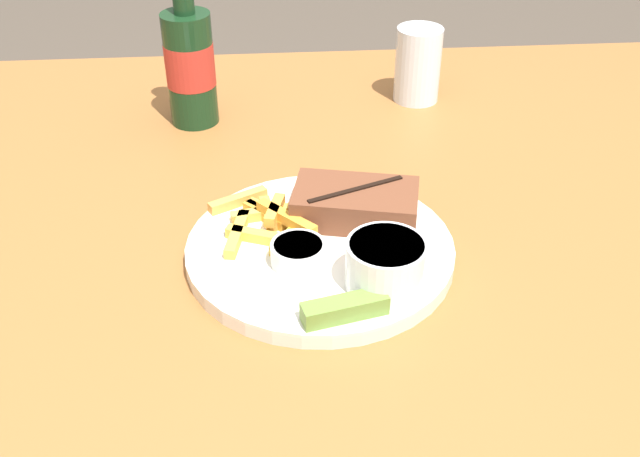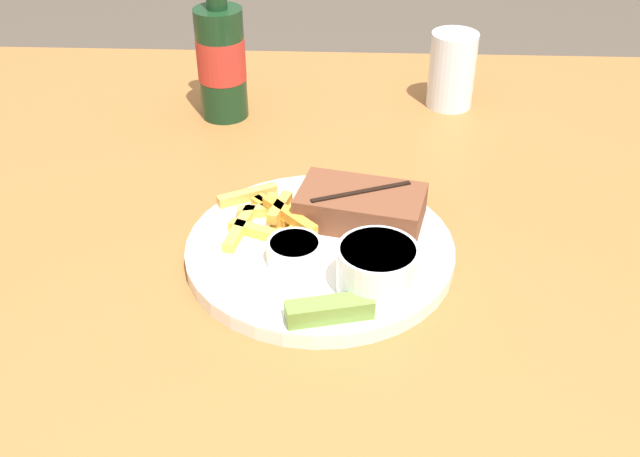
{
  "view_description": "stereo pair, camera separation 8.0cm",
  "coord_description": "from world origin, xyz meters",
  "px_view_note": "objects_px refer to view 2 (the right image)",
  "views": [
    {
      "loc": [
        -0.05,
        -0.66,
        1.25
      ],
      "look_at": [
        0.0,
        0.0,
        0.8
      ],
      "focal_mm": 42.0,
      "sensor_mm": 36.0,
      "label": 1
    },
    {
      "loc": [
        0.03,
        -0.66,
        1.25
      ],
      "look_at": [
        0.0,
        0.0,
        0.8
      ],
      "focal_mm": 42.0,
      "sensor_mm": 36.0,
      "label": 2
    }
  ],
  "objects_px": {
    "dinner_plate": "(320,250)",
    "beer_bottle": "(221,56)",
    "dipping_sauce_cup": "(294,251)",
    "pickle_spear": "(329,310)",
    "drinking_glass": "(452,70)",
    "coleslaw_cup": "(377,267)",
    "fork_utensil": "(255,229)",
    "steak_portion": "(361,206)"
  },
  "relations": [
    {
      "from": "dipping_sauce_cup",
      "to": "pickle_spear",
      "type": "xyz_separation_m",
      "value": [
        0.04,
        -0.09,
        -0.0
      ]
    },
    {
      "from": "dinner_plate",
      "to": "steak_portion",
      "type": "bearing_deg",
      "value": 47.28
    },
    {
      "from": "dinner_plate",
      "to": "steak_portion",
      "type": "xyz_separation_m",
      "value": [
        0.04,
        0.05,
        0.03
      ]
    },
    {
      "from": "dipping_sauce_cup",
      "to": "pickle_spear",
      "type": "relative_size",
      "value": 0.67
    },
    {
      "from": "coleslaw_cup",
      "to": "pickle_spear",
      "type": "bearing_deg",
      "value": -135.11
    },
    {
      "from": "coleslaw_cup",
      "to": "drinking_glass",
      "type": "distance_m",
      "value": 0.48
    },
    {
      "from": "pickle_spear",
      "to": "dipping_sauce_cup",
      "type": "bearing_deg",
      "value": 114.47
    },
    {
      "from": "steak_portion",
      "to": "pickle_spear",
      "type": "distance_m",
      "value": 0.17
    },
    {
      "from": "fork_utensil",
      "to": "dipping_sauce_cup",
      "type": "bearing_deg",
      "value": -32.22
    },
    {
      "from": "steak_portion",
      "to": "fork_utensil",
      "type": "relative_size",
      "value": 1.16
    },
    {
      "from": "steak_portion",
      "to": "drinking_glass",
      "type": "xyz_separation_m",
      "value": [
        0.13,
        0.35,
        0.02
      ]
    },
    {
      "from": "coleslaw_cup",
      "to": "pickle_spear",
      "type": "xyz_separation_m",
      "value": [
        -0.05,
        -0.04,
        -0.02
      ]
    },
    {
      "from": "dinner_plate",
      "to": "dipping_sauce_cup",
      "type": "relative_size",
      "value": 5.05
    },
    {
      "from": "coleslaw_cup",
      "to": "fork_utensil",
      "type": "xyz_separation_m",
      "value": [
        -0.13,
        0.1,
        -0.03
      ]
    },
    {
      "from": "coleslaw_cup",
      "to": "drinking_glass",
      "type": "height_order",
      "value": "drinking_glass"
    },
    {
      "from": "drinking_glass",
      "to": "dinner_plate",
      "type": "bearing_deg",
      "value": -114.37
    },
    {
      "from": "dipping_sauce_cup",
      "to": "beer_bottle",
      "type": "bearing_deg",
      "value": 109.02
    },
    {
      "from": "dipping_sauce_cup",
      "to": "beer_bottle",
      "type": "distance_m",
      "value": 0.4
    },
    {
      "from": "dipping_sauce_cup",
      "to": "fork_utensil",
      "type": "height_order",
      "value": "dipping_sauce_cup"
    },
    {
      "from": "dipping_sauce_cup",
      "to": "drinking_glass",
      "type": "height_order",
      "value": "drinking_glass"
    },
    {
      "from": "coleslaw_cup",
      "to": "dipping_sauce_cup",
      "type": "bearing_deg",
      "value": 153.61
    },
    {
      "from": "dipping_sauce_cup",
      "to": "beer_bottle",
      "type": "height_order",
      "value": "beer_bottle"
    },
    {
      "from": "pickle_spear",
      "to": "beer_bottle",
      "type": "bearing_deg",
      "value": 110.07
    },
    {
      "from": "dinner_plate",
      "to": "pickle_spear",
      "type": "bearing_deg",
      "value": -83.23
    },
    {
      "from": "beer_bottle",
      "to": "drinking_glass",
      "type": "relative_size",
      "value": 2.29
    },
    {
      "from": "dinner_plate",
      "to": "fork_utensil",
      "type": "xyz_separation_m",
      "value": [
        -0.07,
        0.02,
        0.01
      ]
    },
    {
      "from": "dinner_plate",
      "to": "drinking_glass",
      "type": "relative_size",
      "value": 2.6
    },
    {
      "from": "steak_portion",
      "to": "drinking_glass",
      "type": "bearing_deg",
      "value": 68.76
    },
    {
      "from": "beer_bottle",
      "to": "fork_utensil",
      "type": "bearing_deg",
      "value": -75.68
    },
    {
      "from": "dinner_plate",
      "to": "pickle_spear",
      "type": "height_order",
      "value": "pickle_spear"
    },
    {
      "from": "coleslaw_cup",
      "to": "pickle_spear",
      "type": "height_order",
      "value": "coleslaw_cup"
    },
    {
      "from": "coleslaw_cup",
      "to": "drinking_glass",
      "type": "xyz_separation_m",
      "value": [
        0.12,
        0.47,
        0.01
      ]
    },
    {
      "from": "dinner_plate",
      "to": "pickle_spear",
      "type": "xyz_separation_m",
      "value": [
        0.01,
        -0.12,
        0.02
      ]
    },
    {
      "from": "dinner_plate",
      "to": "beer_bottle",
      "type": "height_order",
      "value": "beer_bottle"
    },
    {
      "from": "steak_portion",
      "to": "dipping_sauce_cup",
      "type": "xyz_separation_m",
      "value": [
        -0.07,
        -0.08,
        -0.0
      ]
    },
    {
      "from": "coleslaw_cup",
      "to": "fork_utensil",
      "type": "height_order",
      "value": "coleslaw_cup"
    },
    {
      "from": "dipping_sauce_cup",
      "to": "drinking_glass",
      "type": "xyz_separation_m",
      "value": [
        0.2,
        0.43,
        0.02
      ]
    },
    {
      "from": "coleslaw_cup",
      "to": "dinner_plate",
      "type": "bearing_deg",
      "value": 128.28
    },
    {
      "from": "pickle_spear",
      "to": "fork_utensil",
      "type": "relative_size",
      "value": 0.66
    },
    {
      "from": "dinner_plate",
      "to": "fork_utensil",
      "type": "distance_m",
      "value": 0.08
    },
    {
      "from": "dipping_sauce_cup",
      "to": "fork_utensil",
      "type": "xyz_separation_m",
      "value": [
        -0.05,
        0.06,
        -0.01
      ]
    },
    {
      "from": "steak_portion",
      "to": "drinking_glass",
      "type": "relative_size",
      "value": 1.36
    }
  ]
}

